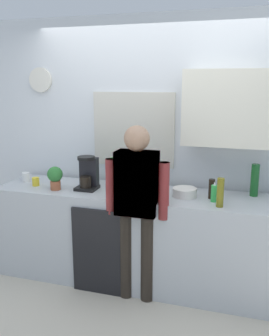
% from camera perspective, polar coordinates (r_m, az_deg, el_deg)
% --- Properties ---
extents(ground_plane, '(8.00, 8.00, 0.00)m').
position_cam_1_polar(ground_plane, '(3.64, 0.33, -19.30)').
color(ground_plane, beige).
extents(kitchen_counter, '(2.97, 0.64, 0.92)m').
position_cam_1_polar(kitchen_counter, '(3.67, 1.70, -10.79)').
color(kitchen_counter, '#B2B7BC').
rests_on(kitchen_counter, ground_plane).
extents(dishwasher_panel, '(0.56, 0.02, 0.83)m').
position_cam_1_polar(dishwasher_panel, '(3.51, -5.25, -12.89)').
color(dishwasher_panel, black).
rests_on(dishwasher_panel, ground_plane).
extents(back_wall_assembly, '(4.57, 0.42, 2.60)m').
position_cam_1_polar(back_wall_assembly, '(3.77, 4.70, 4.08)').
color(back_wall_assembly, silver).
rests_on(back_wall_assembly, ground_plane).
extents(coffee_maker, '(0.20, 0.20, 0.33)m').
position_cam_1_polar(coffee_maker, '(3.64, -7.22, -0.97)').
color(coffee_maker, black).
rests_on(coffee_maker, kitchen_counter).
extents(bottle_dark_sauce, '(0.06, 0.06, 0.18)m').
position_cam_1_polar(bottle_dark_sauce, '(3.40, 11.83, -3.18)').
color(bottle_dark_sauce, black).
rests_on(bottle_dark_sauce, kitchen_counter).
extents(bottle_olive_oil, '(0.06, 0.06, 0.25)m').
position_cam_1_polar(bottle_olive_oil, '(3.18, 13.11, -3.72)').
color(bottle_olive_oil, olive).
rests_on(bottle_olive_oil, kitchen_counter).
extents(bottle_clear_soda, '(0.09, 0.09, 0.28)m').
position_cam_1_polar(bottle_clear_soda, '(3.77, -3.09, -0.52)').
color(bottle_clear_soda, '#2D8C33').
rests_on(bottle_clear_soda, kitchen_counter).
extents(bottle_green_wine, '(0.07, 0.07, 0.30)m').
position_cam_1_polar(bottle_green_wine, '(3.56, 18.08, -1.80)').
color(bottle_green_wine, '#195923').
rests_on(bottle_green_wine, kitchen_counter).
extents(cup_yellow_cup, '(0.07, 0.07, 0.08)m').
position_cam_1_polar(cup_yellow_cup, '(3.88, -15.01, -2.04)').
color(cup_yellow_cup, yellow).
rests_on(cup_yellow_cup, kitchen_counter).
extents(cup_white_mug, '(0.08, 0.08, 0.09)m').
position_cam_1_polar(cup_white_mug, '(4.07, -16.41, -1.35)').
color(cup_white_mug, white).
rests_on(cup_white_mug, kitchen_counter).
extents(mixing_bowl, '(0.22, 0.22, 0.08)m').
position_cam_1_polar(mixing_bowl, '(3.43, 7.74, -3.73)').
color(mixing_bowl, white).
rests_on(mixing_bowl, kitchen_counter).
extents(potted_plant, '(0.15, 0.15, 0.23)m').
position_cam_1_polar(potted_plant, '(3.67, -12.17, -1.30)').
color(potted_plant, '#9E5638').
rests_on(potted_plant, kitchen_counter).
extents(dish_soap, '(0.06, 0.06, 0.18)m').
position_cam_1_polar(dish_soap, '(3.32, 12.20, -3.82)').
color(dish_soap, green).
rests_on(dish_soap, kitchen_counter).
extents(person_at_sink, '(0.57, 0.22, 1.60)m').
position_cam_1_polar(person_at_sink, '(3.23, 0.35, -4.95)').
color(person_at_sink, black).
rests_on(person_at_sink, ground_plane).
extents(person_guest, '(0.57, 0.22, 1.60)m').
position_cam_1_polar(person_guest, '(3.23, 0.35, -4.95)').
color(person_guest, brown).
rests_on(person_guest, ground_plane).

